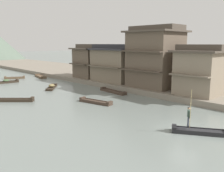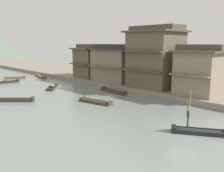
{
  "view_description": "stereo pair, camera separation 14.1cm",
  "coord_description": "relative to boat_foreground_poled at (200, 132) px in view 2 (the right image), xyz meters",
  "views": [
    {
      "loc": [
        -17.64,
        -9.62,
        6.99
      ],
      "look_at": [
        2.6,
        11.46,
        1.84
      ],
      "focal_mm": 38.84,
      "sensor_mm": 36.0,
      "label": 1
    },
    {
      "loc": [
        -17.54,
        -9.71,
        6.99
      ],
      "look_at": [
        2.6,
        11.46,
        1.84
      ],
      "focal_mm": 38.84,
      "sensor_mm": 36.0,
      "label": 2
    }
  ],
  "objects": [
    {
      "name": "house_waterfront_tall",
      "position": [
        10.54,
        20.62,
        3.57
      ],
      "size": [
        5.4,
        8.34,
        6.14
      ],
      "color": "#7F705B",
      "rests_on": "riverbank_right"
    },
    {
      "name": "boat_moored_second",
      "position": [
        6.21,
        16.35,
        -0.01
      ],
      "size": [
        1.37,
        5.15,
        0.48
      ],
      "color": "#423328",
      "rests_on": "ground"
    },
    {
      "name": "ground_plane",
      "position": [
        0.07,
        1.4,
        -0.16
      ],
      "size": [
        400.0,
        400.0,
        0.0
      ],
      "primitive_type": "plane",
      "color": "gray"
    },
    {
      "name": "house_waterfront_second",
      "position": [
        11.31,
        12.84,
        4.87
      ],
      "size": [
        6.94,
        7.49,
        8.74
      ],
      "color": "brown",
      "rests_on": "riverbank_right"
    },
    {
      "name": "boat_moored_third",
      "position": [
        -1.65,
        35.64,
        0.08
      ],
      "size": [
        4.26,
        1.33,
        0.69
      ],
      "color": "#33281E",
      "rests_on": "ground"
    },
    {
      "name": "house_waterfront_narrow",
      "position": [
        11.32,
        27.23,
        3.58
      ],
      "size": [
        6.96,
        5.68,
        6.14
      ],
      "color": "brown",
      "rests_on": "riverbank_right"
    },
    {
      "name": "boat_midriver_drifting",
      "position": [
        6.36,
        38.26,
        0.01
      ],
      "size": [
        2.06,
        4.91,
        0.52
      ],
      "color": "brown",
      "rests_on": "ground"
    },
    {
      "name": "boat_midriver_upstream",
      "position": [
        -6.24,
        20.86,
        0.01
      ],
      "size": [
        3.99,
        3.88,
        0.54
      ],
      "color": "#33281E",
      "rests_on": "ground"
    },
    {
      "name": "boat_foreground_poled",
      "position": [
        0.0,
        0.0,
        0.0
      ],
      "size": [
        3.21,
        4.24,
        0.49
      ],
      "color": "#232326",
      "rests_on": "ground"
    },
    {
      "name": "boat_upstream_distant",
      "position": [
        1.64,
        40.01,
        0.01
      ],
      "size": [
        3.77,
        2.67,
        0.53
      ],
      "color": "brown",
      "rests_on": "ground"
    },
    {
      "name": "boatman_person",
      "position": [
        -0.54,
        0.81,
        1.34
      ],
      "size": [
        0.47,
        0.44,
        3.04
      ],
      "color": "black",
      "rests_on": "boat_foreground_poled"
    },
    {
      "name": "boat_moored_nearest",
      "position": [
        1.66,
        25.6,
        0.06
      ],
      "size": [
        3.97,
        4.43,
        0.68
      ],
      "color": "#33281E",
      "rests_on": "ground"
    },
    {
      "name": "boat_moored_far",
      "position": [
        0.38,
        13.28,
        -0.0
      ],
      "size": [
        1.78,
        4.48,
        0.49
      ],
      "color": "#423328",
      "rests_on": "ground"
    },
    {
      "name": "riverbank_right",
      "position": [
        16.58,
        31.4,
        0.2
      ],
      "size": [
        18.0,
        110.0,
        0.73
      ],
      "primitive_type": "cube",
      "color": "gray",
      "rests_on": "ground"
    },
    {
      "name": "house_waterfront_nearest",
      "position": [
        11.36,
        5.67,
        3.58
      ],
      "size": [
        7.04,
        5.81,
        6.14
      ],
      "color": "gray",
      "rests_on": "riverbank_right"
    }
  ]
}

